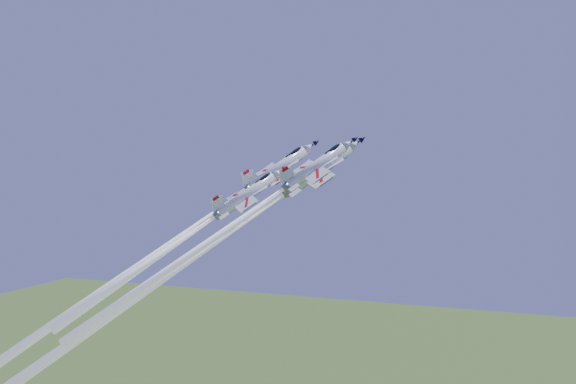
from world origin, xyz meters
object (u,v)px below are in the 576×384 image
(jet_right, at_px, (223,231))
(jet_slot, at_px, (180,241))
(jet_lead, at_px, (204,250))
(jet_left, at_px, (170,243))

(jet_right, height_order, jet_slot, jet_right)
(jet_right, bearing_deg, jet_slot, -146.35)
(jet_right, relative_size, jet_slot, 1.20)
(jet_lead, height_order, jet_slot, jet_lead)
(jet_lead, distance_m, jet_right, 8.72)
(jet_right, xyz_separation_m, jet_slot, (-9.19, 2.44, -2.23))
(jet_right, bearing_deg, jet_lead, -169.89)
(jet_left, relative_size, jet_slot, 1.45)
(jet_slot, bearing_deg, jet_right, 33.65)
(jet_left, bearing_deg, jet_lead, 42.29)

